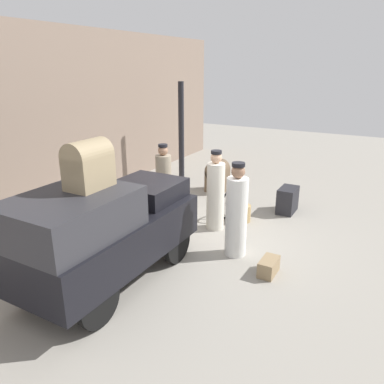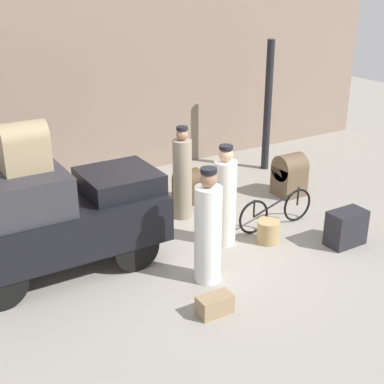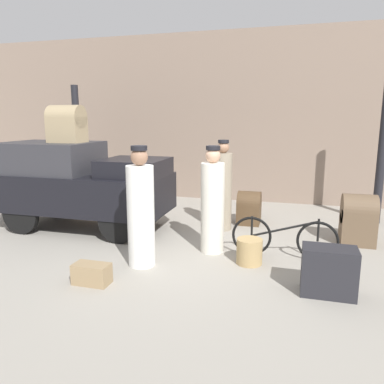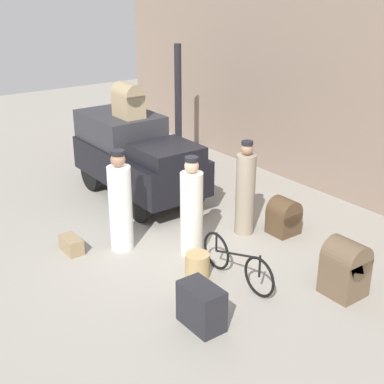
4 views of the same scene
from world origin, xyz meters
name	(u,v)px [view 1 (image 1 of 4)]	position (x,y,z in m)	size (l,w,h in m)	color
ground_plane	(196,237)	(0.00, 0.00, 0.00)	(30.00, 30.00, 0.00)	gray
station_building_facade	(52,120)	(0.00, 4.08, 2.25)	(16.00, 0.15, 4.50)	gray
canopy_pillar_right	(181,132)	(3.71, 2.56, 1.54)	(0.18, 0.18, 3.08)	black
truck	(104,230)	(-2.26, 0.48, 0.98)	(3.41, 1.51, 1.77)	black
bicycle	(235,199)	(1.85, -0.12, 0.34)	(1.71, 0.04, 0.70)	black
wicker_basket	(242,213)	(1.34, -0.53, 0.20)	(0.40, 0.40, 0.40)	tan
porter_lifting_near_truck	(236,214)	(-0.27, -1.03, 0.85)	(0.42, 0.42, 1.86)	white
porter_with_bicycle	(164,185)	(0.57, 1.17, 0.85)	(0.37, 0.37, 1.83)	gray
porter_standing_middle	(215,194)	(0.65, -0.14, 0.83)	(0.40, 0.40, 1.81)	silver
suitcase_tan_flat	(217,176)	(3.11, 0.97, 0.47)	(0.58, 0.56, 0.92)	brown
suitcase_black_upright	(269,267)	(-0.67, -1.85, 0.14)	(0.51, 0.27, 0.29)	#937A56
suitcase_small_leather	(155,195)	(1.05, 1.76, 0.35)	(0.49, 0.52, 0.71)	#4C3823
trunk_umber_medium	(288,200)	(2.45, -1.30, 0.32)	(0.68, 0.40, 0.64)	#232328
trunk_on_truck_roof	(88,164)	(-2.48, 0.48, 2.14)	(0.68, 0.47, 0.74)	#9E8966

